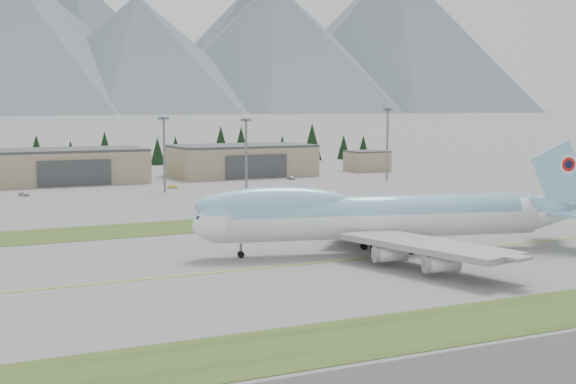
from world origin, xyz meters
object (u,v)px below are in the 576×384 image
service_vehicle_b (173,188)px  service_vehicle_c (291,179)px  boeing_747_freighter (378,216)px  service_vehicle_a (24,196)px  hangar_right (242,160)px  hangar_center (67,166)px

service_vehicle_b → service_vehicle_c: size_ratio=0.80×
boeing_747_freighter → service_vehicle_a: boeing_747_freighter is taller
service_vehicle_a → service_vehicle_c: same height
service_vehicle_c → service_vehicle_b: bearing=-165.2°
service_vehicle_a → service_vehicle_c: (86.59, 12.15, 0.00)m
boeing_747_freighter → hangar_right: bearing=90.6°
service_vehicle_a → hangar_right: bearing=-11.2°
hangar_center → service_vehicle_b: (25.05, -31.53, -5.39)m
boeing_747_freighter → service_vehicle_b: size_ratio=22.41×
hangar_center → service_vehicle_c: bearing=-16.9°
service_vehicle_b → service_vehicle_c: 45.28m
boeing_747_freighter → hangar_center: size_ratio=1.48×
hangar_right → service_vehicle_c: bearing=-66.6°
hangar_center → hangar_right: same height
service_vehicle_a → service_vehicle_c: size_ratio=0.85×
service_vehicle_c → hangar_right: bearing=114.7°
service_vehicle_b → hangar_right: bearing=-38.4°
hangar_right → service_vehicle_c: (9.09, -21.02, -5.39)m
hangar_right → service_vehicle_a: 84.47m
hangar_center → service_vehicle_c: hangar_center is taller
hangar_right → service_vehicle_b: hangar_right is taller
hangar_center → boeing_747_freighter: bearing=-80.3°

